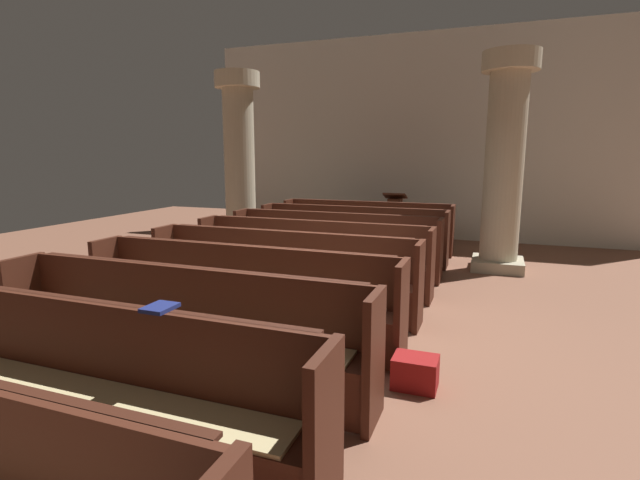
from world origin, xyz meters
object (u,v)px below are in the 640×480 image
(pew_row_7, at_px, (75,380))
(lectern, at_px, (394,221))
(pew_row_3, at_px, (311,254))
(hymn_book, at_px, (160,308))
(kneeler_box_red, at_px, (415,372))
(pew_row_1, at_px, (352,233))
(pillar_aisle_side, at_px, (504,160))
(pew_row_4, at_px, (281,271))
(pew_row_0, at_px, (366,225))
(pew_row_6, at_px, (177,326))
(pew_row_5, at_px, (239,293))
(pillar_far_side, at_px, (239,159))
(pew_row_2, at_px, (334,242))

(pew_row_7, bearing_deg, lectern, 87.49)
(pew_row_3, bearing_deg, hymn_book, -82.15)
(pew_row_3, height_order, kneeler_box_red, pew_row_3)
(pew_row_1, xyz_separation_m, pillar_aisle_side, (2.48, 0.16, 1.30))
(pew_row_3, distance_m, kneeler_box_red, 3.04)
(pew_row_4, bearing_deg, pew_row_0, 90.00)
(pew_row_4, xyz_separation_m, pew_row_6, (0.00, -2.00, 0.00))
(pew_row_5, relative_size, hymn_book, 17.25)
(pew_row_4, xyz_separation_m, pew_row_7, (0.00, -3.00, 0.00))
(pew_row_7, bearing_deg, pew_row_3, 90.00)
(pew_row_4, distance_m, pew_row_7, 3.00)
(lectern, relative_size, hymn_book, 5.53)
(pew_row_3, relative_size, kneeler_box_red, 9.37)
(pillar_far_side, bearing_deg, lectern, 32.24)
(pew_row_3, relative_size, lectern, 3.12)
(pew_row_4, bearing_deg, hymn_book, -79.42)
(pew_row_0, bearing_deg, pew_row_1, -90.00)
(hymn_book, bearing_deg, pew_row_2, 96.23)
(pew_row_6, bearing_deg, pew_row_3, 90.00)
(pew_row_1, bearing_deg, pew_row_4, -90.00)
(pew_row_7, xyz_separation_m, kneeler_box_red, (1.85, 1.62, -0.37))
(hymn_book, bearing_deg, pew_row_7, -160.73)
(pew_row_7, distance_m, hymn_book, 0.73)
(pew_row_3, relative_size, pew_row_7, 1.00)
(pew_row_7, xyz_separation_m, pillar_aisle_side, (2.48, 6.17, 1.30))
(pew_row_2, xyz_separation_m, pew_row_7, (0.00, -5.01, 0.00))
(pew_row_1, distance_m, pew_row_4, 3.00)
(pew_row_4, bearing_deg, pew_row_5, -90.00)
(pillar_far_side, distance_m, kneeler_box_red, 6.57)
(pew_row_2, height_order, pillar_far_side, pillar_far_side)
(pew_row_4, bearing_deg, pew_row_7, -90.00)
(pew_row_6, bearing_deg, pew_row_0, 90.00)
(pew_row_3, bearing_deg, pew_row_1, 90.00)
(pew_row_3, height_order, pillar_aisle_side, pillar_aisle_side)
(pew_row_0, bearing_deg, pew_row_6, -90.00)
(pew_row_3, xyz_separation_m, lectern, (0.35, 4.06, -0.05))
(pew_row_6, relative_size, pillar_aisle_side, 0.98)
(pillar_aisle_side, bearing_deg, kneeler_box_red, -97.85)
(pew_row_1, xyz_separation_m, pew_row_5, (0.00, -4.00, 0.00))
(pew_row_2, bearing_deg, pew_row_4, -90.00)
(pew_row_1, distance_m, kneeler_box_red, 4.78)
(pew_row_0, distance_m, pew_row_1, 1.00)
(pew_row_2, bearing_deg, pillar_aisle_side, 25.13)
(pew_row_2, distance_m, pew_row_5, 3.00)
(pew_row_2, distance_m, pew_row_7, 5.01)
(pew_row_2, xyz_separation_m, pew_row_3, (0.00, -1.00, 0.00))
(pew_row_0, distance_m, kneeler_box_red, 5.71)
(pew_row_6, height_order, pew_row_7, same)
(pew_row_3, distance_m, pillar_far_side, 3.59)
(pillar_aisle_side, xyz_separation_m, pillar_far_side, (-4.91, 0.15, 0.00))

